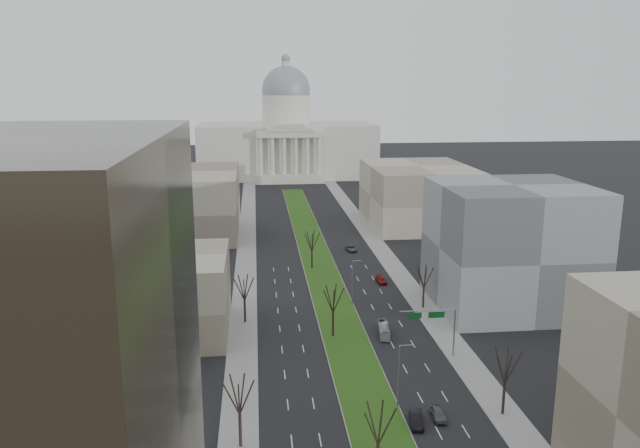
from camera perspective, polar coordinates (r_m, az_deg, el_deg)
ground at (r=147.19m, az=0.03°, el=-4.11°), size 600.00×600.00×0.00m
median at (r=146.19m, az=0.07°, el=-4.18°), size 8.00×222.03×0.20m
sidewalk_left at (r=122.79m, az=-6.96°, el=-7.69°), size 5.00×330.00×0.15m
sidewalk_right at (r=126.90m, az=9.17°, el=-7.07°), size 5.00×330.00×0.15m
capitol at (r=291.16m, az=-3.06°, el=7.63°), size 80.00×46.00×55.00m
building_beige_left at (r=112.52m, az=-15.09°, el=-6.26°), size 26.00×22.00×14.00m
building_grey_right at (r=125.98m, az=16.99°, el=-1.95°), size 28.00×26.00×24.00m
building_far_left at (r=184.30m, az=-12.18°, el=1.97°), size 30.00×40.00×18.00m
building_far_right at (r=194.53m, az=8.95°, el=2.67°), size 30.00×40.00×18.00m
tree_left_mid at (r=77.01m, az=-7.41°, el=-15.16°), size 5.40×5.40×9.72m
tree_left_far at (r=113.93m, az=-6.95°, el=-5.74°), size 5.28×5.28×9.50m
tree_right_mid at (r=86.52m, az=16.64°, el=-12.21°), size 5.52×5.52×9.94m
tree_right_far at (r=122.02m, az=9.51°, el=-4.70°), size 5.04×5.04×9.07m
tree_median_a at (r=71.13m, az=5.39°, el=-17.65°), size 5.40×5.40×9.72m
tree_median_b at (r=107.04m, az=1.20°, el=-6.79°), size 5.40×5.40×9.72m
tree_median_c at (r=145.10m, az=-0.75°, el=-1.49°), size 5.40×5.40×9.72m
streetlamp_median_b at (r=86.17m, az=7.23°, el=-13.58°), size 1.90×0.20×9.16m
streetlamp_median_c at (r=122.57m, az=3.01°, el=-5.30°), size 1.90×0.20×9.16m
mast_arm_signs at (r=101.29m, az=10.75°, el=-8.74°), size 9.12×0.24×8.09m
car_grey_near at (r=86.59m, az=10.74°, el=-16.64°), size 1.83×4.25×1.43m
car_black at (r=84.83m, az=8.81°, el=-17.20°), size 2.30×4.78×1.51m
car_red at (r=137.54m, az=5.60°, el=-5.12°), size 2.14×4.57×1.29m
car_grey_far at (r=162.37m, az=2.86°, el=-2.24°), size 2.63×5.10×1.37m
box_van at (r=110.37m, az=5.85°, el=-9.59°), size 2.54×7.21×1.97m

